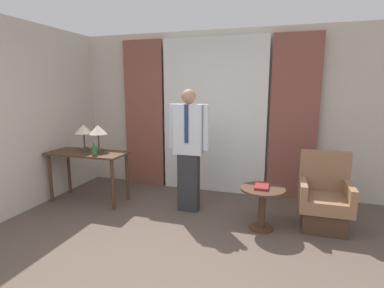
{
  "coord_description": "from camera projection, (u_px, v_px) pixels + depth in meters",
  "views": [
    {
      "loc": [
        1.13,
        -1.98,
        1.77
      ],
      "look_at": [
        -0.04,
        1.82,
        1.02
      ],
      "focal_mm": 28.0,
      "sensor_mm": 36.0,
      "label": 1
    }
  ],
  "objects": [
    {
      "name": "curtain_sheer_center",
      "position": [
        213.0,
        117.0,
        5.01
      ],
      "size": [
        1.75,
        0.06,
        2.58
      ],
      "color": "white",
      "rests_on": "ground_plane"
    },
    {
      "name": "bottle_near_edge",
      "position": [
        94.0,
        150.0,
        4.4
      ],
      "size": [
        0.08,
        0.08,
        0.19
      ],
      "color": "#336638",
      "rests_on": "desk"
    },
    {
      "name": "curtain_drape_left",
      "position": [
        144.0,
        115.0,
        5.38
      ],
      "size": [
        0.73,
        0.06,
        2.58
      ],
      "color": "brown",
      "rests_on": "ground_plane"
    },
    {
      "name": "wall_back",
      "position": [
        215.0,
        113.0,
        5.12
      ],
      "size": [
        10.0,
        0.06,
        2.7
      ],
      "color": "beige",
      "rests_on": "ground_plane"
    },
    {
      "name": "side_table",
      "position": [
        262.0,
        201.0,
        3.75
      ],
      "size": [
        0.55,
        0.55,
        0.54
      ],
      "color": "#4C3323",
      "rests_on": "ground_plane"
    },
    {
      "name": "desk",
      "position": [
        88.0,
        160.0,
        4.65
      ],
      "size": [
        1.22,
        0.55,
        0.79
      ],
      "color": "#4C3323",
      "rests_on": "ground_plane"
    },
    {
      "name": "person",
      "position": [
        189.0,
        146.0,
        4.22
      ],
      "size": [
        0.59,
        0.21,
        1.75
      ],
      "color": "#2D2D33",
      "rests_on": "ground_plane"
    },
    {
      "name": "book",
      "position": [
        262.0,
        187.0,
        3.72
      ],
      "size": [
        0.17,
        0.25,
        0.03
      ],
      "color": "maroon",
      "rests_on": "side_table"
    },
    {
      "name": "curtain_drape_right",
      "position": [
        294.0,
        119.0,
        4.64
      ],
      "size": [
        0.73,
        0.06,
        2.58
      ],
      "color": "brown",
      "rests_on": "ground_plane"
    },
    {
      "name": "armchair",
      "position": [
        324.0,
        201.0,
        3.8
      ],
      "size": [
        0.61,
        0.59,
        0.96
      ],
      "color": "#4C3323",
      "rests_on": "ground_plane"
    },
    {
      "name": "table_lamp_right",
      "position": [
        98.0,
        131.0,
        4.63
      ],
      "size": [
        0.28,
        0.28,
        0.41
      ],
      "color": "#4C4238",
      "rests_on": "desk"
    },
    {
      "name": "table_lamp_left",
      "position": [
        84.0,
        130.0,
        4.71
      ],
      "size": [
        0.28,
        0.28,
        0.41
      ],
      "color": "#4C4238",
      "rests_on": "desk"
    }
  ]
}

